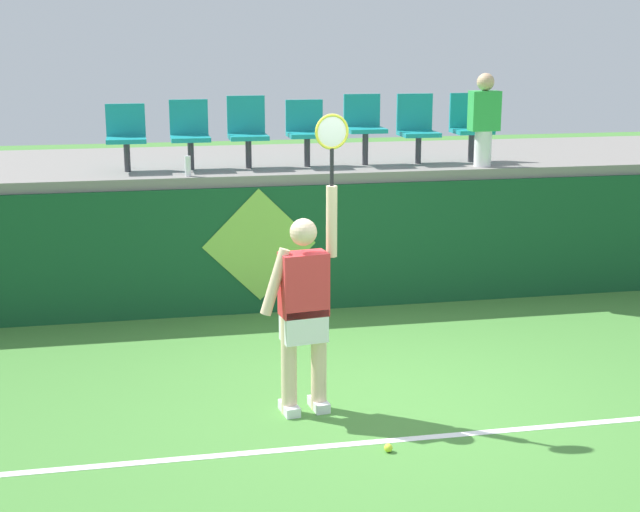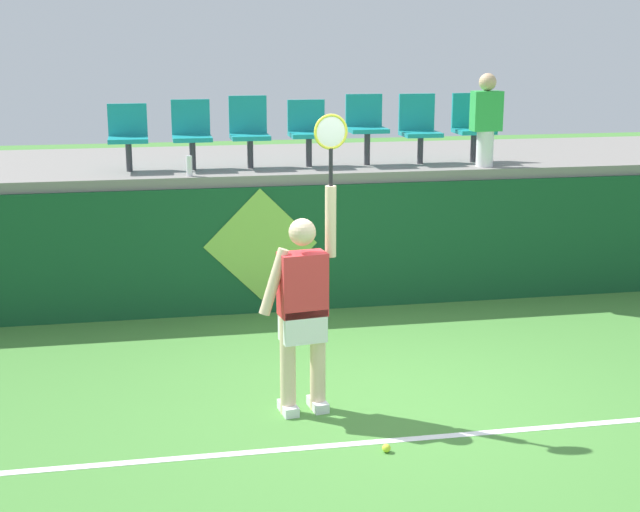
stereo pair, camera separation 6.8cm
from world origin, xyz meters
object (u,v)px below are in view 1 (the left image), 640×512
stadium_chair_0 (126,134)px  stadium_chair_2 (247,129)px  spectator_0 (484,118)px  stadium_chair_4 (364,124)px  stadium_chair_1 (190,132)px  tennis_player (304,305)px  tennis_ball (388,448)px  stadium_chair_3 (306,129)px  water_bottle (188,166)px  stadium_chair_5 (417,126)px  stadium_chair_6 (470,124)px

stadium_chair_0 → stadium_chair_2: 1.37m
spectator_0 → stadium_chair_4: bearing=161.0°
stadium_chair_1 → tennis_player: bearing=-79.1°
tennis_ball → stadium_chair_0: (-1.87, 4.43, 1.94)m
tennis_player → tennis_ball: bearing=-61.8°
stadium_chair_1 → stadium_chair_3: (1.35, -0.00, 0.00)m
stadium_chair_0 → stadium_chair_1: stadium_chair_1 is taller
spectator_0 → water_bottle: bearing=-178.3°
stadium_chair_1 → spectator_0: 3.40m
stadium_chair_2 → spectator_0: 2.75m
tennis_player → stadium_chair_1: 3.76m
tennis_ball → spectator_0: 5.01m
stadium_chair_1 → stadium_chair_4: size_ratio=0.95×
stadium_chair_4 → stadium_chair_5: size_ratio=1.00×
stadium_chair_4 → stadium_chair_5: 0.66m
stadium_chair_3 → stadium_chair_2: bearing=179.4°
stadium_chair_1 → spectator_0: bearing=-7.7°
stadium_chair_2 → stadium_chair_6: stadium_chair_2 is taller
tennis_player → stadium_chair_0: bearing=111.5°
stadium_chair_0 → stadium_chair_3: stadium_chair_3 is taller
stadium_chair_1 → stadium_chair_6: bearing=0.0°
water_bottle → stadium_chair_1: bearing=83.3°
water_bottle → stadium_chair_4: size_ratio=0.27×
stadium_chair_4 → stadium_chair_1: bearing=179.9°
stadium_chair_2 → stadium_chair_5: size_ratio=1.00×
stadium_chair_2 → stadium_chair_0: bearing=-179.7°
tennis_ball → stadium_chair_6: stadium_chair_6 is taller
water_bottle → stadium_chair_2: stadium_chair_2 is taller
water_bottle → stadium_chair_3: (1.42, 0.56, 0.32)m
stadium_chair_4 → spectator_0: spectator_0 is taller
stadium_chair_0 → spectator_0: size_ratio=0.69×
tennis_ball → water_bottle: (-1.22, 3.87, 1.63)m
tennis_ball → stadium_chair_1: 4.98m
water_bottle → tennis_ball: bearing=-72.5°
water_bottle → stadium_chair_5: (2.77, 0.57, 0.33)m
stadium_chair_0 → stadium_chair_3: (2.06, -0.00, 0.01)m
stadium_chair_2 → stadium_chair_3: bearing=-0.6°
tennis_player → stadium_chair_5: 4.22m
stadium_chair_3 → tennis_player: bearing=-100.7°
water_bottle → stadium_chair_5: 2.85m
tennis_player → stadium_chair_3: 3.76m
stadium_chair_2 → spectator_0: (2.71, -0.46, 0.12)m
tennis_player → stadium_chair_0: (-1.39, 3.54, 1.05)m
stadium_chair_5 → stadium_chair_1: bearing=-179.9°
tennis_ball → stadium_chair_2: stadium_chair_2 is taller
tennis_player → tennis_ball: size_ratio=37.29×
tennis_player → water_bottle: tennis_player is taller
tennis_player → stadium_chair_2: size_ratio=3.00×
stadium_chair_6 → spectator_0: spectator_0 is taller
stadium_chair_2 → stadium_chair_4: bearing=-0.3°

